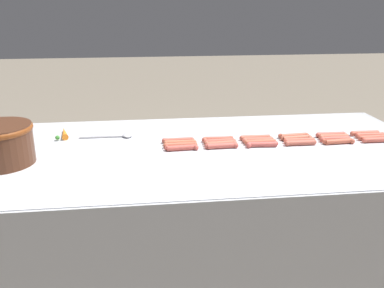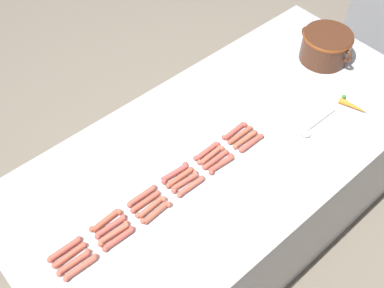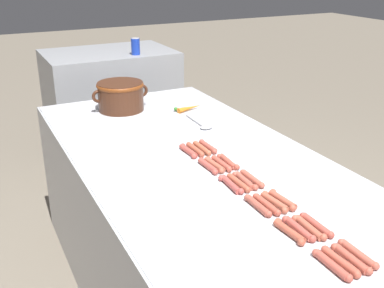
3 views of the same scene
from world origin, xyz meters
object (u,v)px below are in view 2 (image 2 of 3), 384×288
(hot_dog_20, at_px, (156,213))
(bean_pot, at_px, (326,45))
(hot_dog_13, at_px, (114,234))
(hot_dog_5, at_px, (234,131))
(hot_dog_22, at_px, (221,164))
(carrot, at_px, (354,106))
(hot_dog_6, at_px, (70,255))
(hot_dog_11, at_px, (240,135))
(hot_dog_14, at_px, (151,207))
(hot_dog_23, at_px, (251,143))
(hot_dog_2, at_px, (142,196))
(hot_dog_10, at_px, (211,155))
(hot_dog_12, at_px, (74,262))
(hot_dog_7, at_px, (111,226))
(hot_dog_4, at_px, (207,151))
(hot_dog_9, at_px, (180,178))
(hot_dog_1, at_px, (106,220))
(hot_dog_3, at_px, (175,173))
(hot_dog_15, at_px, (185,182))
(serving_spoon, at_px, (310,128))
(hot_dog_8, at_px, (145,202))
(hot_dog_16, at_px, (216,160))
(hot_dog_18, at_px, (81,267))
(hot_dog_19, at_px, (119,239))
(hot_dog_21, at_px, (191,186))
(hot_dog_0, at_px, (65,249))
(hot_dog_17, at_px, (245,139))

(hot_dog_20, bearing_deg, bean_pot, 97.48)
(hot_dog_13, bearing_deg, hot_dog_5, 95.32)
(hot_dog_22, relative_size, carrot, 0.89)
(hot_dog_6, xyz_separation_m, hot_dog_11, (0.00, 0.97, 0.00))
(hot_dog_14, relative_size, hot_dog_23, 1.00)
(hot_dog_2, xyz_separation_m, hot_dog_10, (0.03, 0.39, 0.00))
(hot_dog_12, relative_size, carrot, 0.89)
(hot_dog_12, bearing_deg, hot_dog_7, 100.15)
(hot_dog_4, distance_m, hot_dog_9, 0.20)
(hot_dog_1, height_order, hot_dog_10, same)
(hot_dog_3, height_order, hot_dog_15, same)
(serving_spoon, bearing_deg, hot_dog_8, -102.58)
(hot_dog_23, bearing_deg, hot_dog_20, -89.91)
(hot_dog_3, xyz_separation_m, hot_dog_6, (0.03, -0.58, 0.00))
(hot_dog_10, bearing_deg, hot_dog_3, -99.95)
(hot_dog_16, bearing_deg, hot_dog_14, -89.32)
(hot_dog_9, bearing_deg, hot_dog_20, -69.32)
(hot_dog_3, height_order, hot_dog_4, same)
(hot_dog_12, height_order, carrot, carrot)
(serving_spoon, bearing_deg, carrot, 78.64)
(hot_dog_8, distance_m, hot_dog_18, 0.39)
(hot_dog_4, xyz_separation_m, hot_dog_7, (0.03, -0.58, 0.00))
(hot_dog_2, height_order, hot_dog_7, same)
(hot_dog_6, bearing_deg, hot_dog_18, 3.88)
(hot_dog_16, bearing_deg, hot_dog_23, 78.65)
(hot_dog_3, relative_size, hot_dog_19, 1.00)
(hot_dog_7, height_order, hot_dog_8, same)
(hot_dog_6, xyz_separation_m, serving_spoon, (0.20, 1.27, -0.00))
(hot_dog_15, distance_m, hot_dog_18, 0.58)
(hot_dog_8, xyz_separation_m, hot_dog_19, (0.07, -0.19, 0.00))
(hot_dog_16, height_order, hot_dog_23, same)
(hot_dog_11, height_order, hot_dog_16, same)
(hot_dog_5, relative_size, hot_dog_14, 1.00)
(hot_dog_9, bearing_deg, hot_dog_12, -86.37)
(hot_dog_12, bearing_deg, serving_spoon, 82.85)
(hot_dog_19, bearing_deg, hot_dog_5, 97.78)
(hot_dog_7, relative_size, hot_dog_21, 1.00)
(hot_dog_8, xyz_separation_m, hot_dog_9, (0.00, 0.20, 0.00))
(carrot, bearing_deg, hot_dog_1, -102.16)
(hot_dog_3, xyz_separation_m, hot_dog_9, (0.04, 0.00, 0.00))
(bean_pot, height_order, carrot, bean_pot)
(hot_dog_0, height_order, hot_dog_12, same)
(hot_dog_20, bearing_deg, hot_dog_7, -111.51)
(hot_dog_16, bearing_deg, hot_dog_22, 4.70)
(hot_dog_1, xyz_separation_m, hot_dog_16, (0.07, 0.58, 0.00))
(hot_dog_5, height_order, bean_pot, bean_pot)
(hot_dog_17, distance_m, hot_dog_23, 0.04)
(hot_dog_1, height_order, hot_dog_3, same)
(hot_dog_0, xyz_separation_m, hot_dog_5, (0.00, 0.97, 0.00))
(hot_dog_7, height_order, serving_spoon, hot_dog_7)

